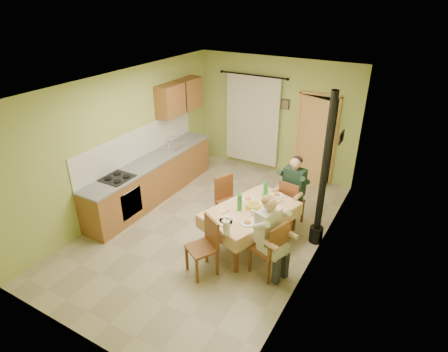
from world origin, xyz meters
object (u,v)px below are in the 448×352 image
Objects in this scene: man_far at (293,184)px; stove_flue at (322,193)px; dining_table at (250,227)px; chair_left at (229,211)px; chair_right at (268,258)px; chair_far at (291,211)px; chair_near at (203,257)px; man_right at (270,228)px.

stove_flue reaches higher than man_far.
dining_table is 0.78m from chair_left.
chair_right is 1.04× the size of chair_left.
chair_left is 0.35× the size of stove_flue.
chair_far is 1.55m from chair_right.
man_right is (0.91, 0.51, 0.59)m from chair_near.
man_far is (0.73, 2.06, 0.59)m from chair_near.
chair_right reaches higher than chair_left.
chair_far is at bearing 26.36° from chair_right.
man_right is 1.30m from stove_flue.
chair_near is 0.96× the size of chair_right.
man_right is (0.19, -1.53, 0.59)m from chair_far.
man_far is at bearing 26.24° from chair_right.
stove_flue is (0.62, -0.32, 0.73)m from chair_far.
chair_near is 2.31m from stove_flue.
chair_left is at bearing -142.97° from man_far.
dining_table is at bearing 83.20° from chair_left.
man_right is at bearing -24.11° from dining_table.
chair_near is 1.20m from man_right.
chair_right is (0.59, -0.52, -0.09)m from dining_table.
stove_flue is at bearing -0.15° from chair_right.
man_right is at bearing 90.00° from chair_right.
chair_left is at bearing 165.75° from dining_table.
man_right is (1.23, -0.94, 0.59)m from chair_left.
man_right is at bearing -76.22° from chair_far.
man_far is at bearing 87.33° from dining_table.
stove_flue is (1.67, 0.28, 0.73)m from chair_left.
stove_flue is (1.01, 0.69, 0.64)m from dining_table.
man_right is (0.57, -0.52, 0.50)m from dining_table.
chair_left is 1.84m from stove_flue.
chair_far is 1.65m from man_right.
chair_right is at bearing -90.00° from man_right.
chair_right is (0.93, 0.51, 0.00)m from chair_near.
chair_near is at bearing -128.04° from stove_flue.
chair_far is 0.98× the size of chair_left.
chair_near is 1.01× the size of chair_left.
chair_left reaches higher than chair_far.
chair_far is 2.17m from chair_near.
man_far reaches higher than chair_right.
chair_left is 0.71× the size of man_far.
chair_right is 0.74× the size of man_far.
dining_table is 1.84× the size of chair_right.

